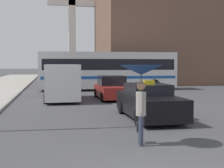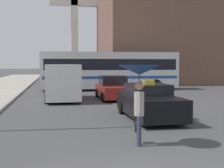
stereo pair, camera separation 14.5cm
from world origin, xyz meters
The scene contains 6 objects.
taxi centered at (1.97, 6.88, 0.68)m, with size 1.91×4.60×1.60m.
sedan_red centered at (1.84, 14.29, 0.68)m, with size 1.91×4.34×1.52m.
ambulance_van centered at (-1.42, 14.16, 1.25)m, with size 2.12×5.11×2.25m.
city_bus centered at (2.83, 21.19, 1.83)m, with size 11.80×2.72×3.29m.
pedestrian_with_umbrella centered at (0.42, 2.75, 1.89)m, with size 1.20×1.20×2.25m.
monument_cross centered at (0.73, 36.19, 8.17)m, with size 6.34×0.90×14.40m.
Camera 2 is at (-1.87, -5.59, 2.28)m, focal length 50.00 mm.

